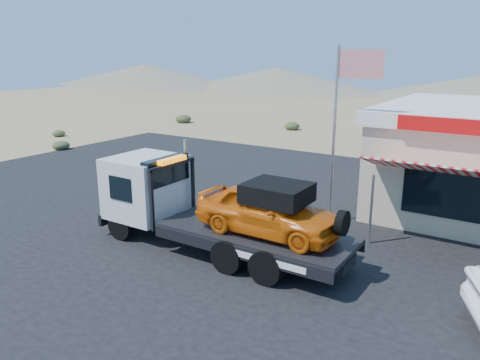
% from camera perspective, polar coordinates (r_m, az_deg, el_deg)
% --- Properties ---
extents(ground, '(120.00, 120.00, 0.00)m').
position_cam_1_polar(ground, '(15.80, -11.85, -6.51)').
color(ground, olive).
rests_on(ground, ground).
extents(asphalt_lot, '(32.00, 24.00, 0.02)m').
position_cam_1_polar(asphalt_lot, '(16.80, 0.29, -4.80)').
color(asphalt_lot, black).
rests_on(asphalt_lot, ground).
extents(tow_truck, '(7.95, 2.36, 2.66)m').
position_cam_1_polar(tow_truck, '(13.81, -3.28, -3.08)').
color(tow_truck, black).
rests_on(tow_truck, asphalt_lot).
extents(flagpole, '(1.55, 0.10, 6.00)m').
position_cam_1_polar(flagpole, '(15.93, 12.30, 7.68)').
color(flagpole, '#99999E').
rests_on(flagpole, asphalt_lot).
extents(desert_scrub, '(21.96, 36.82, 0.71)m').
position_cam_1_polar(desert_scrub, '(31.86, -14.74, 4.88)').
color(desert_scrub, '#333D21').
rests_on(desert_scrub, ground).
extents(distant_hills, '(126.00, 48.00, 4.20)m').
position_cam_1_polar(distant_hills, '(68.60, 16.04, 11.47)').
color(distant_hills, '#726B59').
rests_on(distant_hills, ground).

